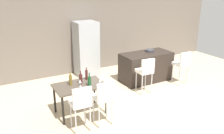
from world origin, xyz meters
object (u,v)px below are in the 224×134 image
object	(u,v)px
dining_table	(80,88)
fruit_bowl	(150,50)
wine_bottle_middle	(81,79)
wine_glass_left	(80,81)
dining_chair_near	(81,102)
refrigerator	(86,49)
bar_chair_middle	(182,63)
wine_bottle_far	(89,81)
wine_glass_near	(100,80)
kitchen_island	(146,67)
bar_chair_left	(146,70)
dining_chair_far	(104,96)
wine_bottle_right	(87,75)
wine_bottle_corner	(71,80)

from	to	relation	value
dining_table	fruit_bowl	world-z (taller)	fruit_bowl
wine_bottle_middle	wine_glass_left	bearing A→B (deg)	-118.66
dining_chair_near	refrigerator	bearing A→B (deg)	65.00
dining_table	wine_bottle_middle	xyz separation A→B (m)	(0.06, 0.05, 0.20)
bar_chair_middle	wine_bottle_far	xyz separation A→B (m)	(-3.26, -0.34, 0.16)
wine_glass_near	refrigerator	size ratio (longest dim) A/B	0.09
kitchen_island	bar_chair_left	world-z (taller)	bar_chair_left
dining_chair_near	dining_chair_far	bearing A→B (deg)	-0.00
wine_bottle_right	wine_glass_left	xyz separation A→B (m)	(-0.30, -0.32, -0.00)
wine_glass_left	fruit_bowl	size ratio (longest dim) A/B	0.60
dining_chair_far	wine_glass_left	size ratio (longest dim) A/B	6.03
wine_bottle_far	wine_bottle_corner	bearing A→B (deg)	146.80
wine_bottle_corner	dining_chair_near	bearing A→B (deg)	-95.90
wine_bottle_middle	fruit_bowl	bearing A→B (deg)	19.87
wine_bottle_far	wine_bottle_right	world-z (taller)	wine_bottle_far
wine_glass_left	refrigerator	size ratio (longest dim) A/B	0.09
bar_chair_left	wine_bottle_right	bearing A→B (deg)	178.18
dining_chair_near	wine_glass_left	size ratio (longest dim) A/B	6.03
wine_bottle_right	wine_bottle_middle	size ratio (longest dim) A/B	0.97
wine_glass_left	wine_glass_near	size ratio (longest dim) A/B	1.00
wine_bottle_right	refrigerator	xyz separation A→B (m)	(0.90, 2.13, 0.06)
fruit_bowl	bar_chair_left	bearing A→B (deg)	-132.36
wine_bottle_right	fruit_bowl	xyz separation A→B (m)	(2.58, 0.83, 0.09)
dining_table	kitchen_island	bearing A→B (deg)	19.81
kitchen_island	dining_chair_far	bearing A→B (deg)	-144.55
kitchen_island	wine_bottle_right	world-z (taller)	wine_bottle_right
wine_glass_left	wine_glass_near	bearing A→B (deg)	-21.79
bar_chair_left	dining_chair_near	bearing A→B (deg)	-158.37
wine_bottle_middle	refrigerator	xyz separation A→B (m)	(1.12, 2.32, 0.06)
dining_chair_near	wine_bottle_right	xyz separation A→B (m)	(0.55, 0.98, 0.17)
wine_bottle_middle	bar_chair_middle	bearing A→B (deg)	2.17
kitchen_island	wine_bottle_middle	world-z (taller)	wine_bottle_middle
dining_table	wine_bottle_right	distance (m)	0.42
kitchen_island	wine_bottle_corner	bearing A→B (deg)	-162.82
dining_chair_far	wine_bottle_far	bearing A→B (deg)	97.31
wine_bottle_right	wine_bottle_corner	world-z (taller)	wine_bottle_corner
bar_chair_left	refrigerator	xyz separation A→B (m)	(-0.87, 2.19, 0.22)
fruit_bowl	kitchen_island	bearing A→B (deg)	-153.47
wine_bottle_far	bar_chair_left	bearing A→B (deg)	10.33
wine_bottle_right	wine_bottle_middle	bearing A→B (deg)	-140.76
wine_bottle_right	wine_bottle_corner	xyz separation A→B (m)	(-0.47, -0.15, 0.01)
dining_chair_near	wine_bottle_right	bearing A→B (deg)	60.50
bar_chair_left	dining_table	distance (m)	2.06
kitchen_island	wine_glass_near	world-z (taller)	kitchen_island
kitchen_island	refrigerator	size ratio (longest dim) A/B	0.89
bar_chair_middle	wine_bottle_far	world-z (taller)	wine_bottle_far
fruit_bowl	wine_glass_near	bearing A→B (deg)	-151.67
wine_bottle_middle	dining_table	bearing A→B (deg)	-141.49
dining_chair_near	wine_glass_near	size ratio (longest dim) A/B	6.03
kitchen_island	fruit_bowl	xyz separation A→B (m)	(0.21, 0.10, 0.50)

